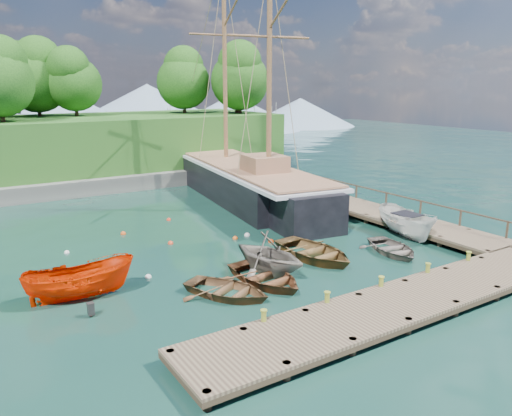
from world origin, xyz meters
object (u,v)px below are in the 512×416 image
at_px(rowboat_3, 392,253).
at_px(cabin_boat_white, 406,237).
at_px(rowboat_0, 227,296).
at_px(rowboat_1, 269,273).
at_px(schooner, 246,184).
at_px(rowboat_2, 265,283).
at_px(rowboat_4, 314,259).
at_px(motorboat_orange, 81,298).

distance_m(rowboat_3, cabin_boat_white, 3.44).
bearing_deg(rowboat_0, rowboat_3, -28.04).
xyz_separation_m(rowboat_1, schooner, (7.39, 14.30, 1.22)).
relative_size(rowboat_2, cabin_boat_white, 0.88).
bearing_deg(rowboat_4, motorboat_orange, 167.69).
xyz_separation_m(rowboat_1, cabin_boat_white, (10.32, 0.46, 0.00)).
bearing_deg(motorboat_orange, rowboat_1, -95.58).
xyz_separation_m(motorboat_orange, cabin_boat_white, (18.83, -1.37, 0.00)).
xyz_separation_m(cabin_boat_white, schooner, (-2.93, 13.84, 1.22)).
distance_m(rowboat_0, rowboat_3, 10.40).
distance_m(rowboat_2, cabin_boat_white, 11.31).
bearing_deg(rowboat_4, rowboat_1, -178.34).
relative_size(cabin_boat_white, schooner, 0.17).
bearing_deg(rowboat_1, cabin_boat_white, -11.83).
relative_size(rowboat_1, schooner, 0.14).
bearing_deg(motorboat_orange, rowboat_2, -104.07).
bearing_deg(rowboat_1, schooner, 48.30).
height_order(rowboat_2, motorboat_orange, motorboat_orange).
bearing_deg(rowboat_2, rowboat_3, -7.94).
height_order(rowboat_0, schooner, schooner).
height_order(rowboat_0, rowboat_3, rowboat_0).
height_order(rowboat_0, rowboat_2, rowboat_2).
height_order(rowboat_2, schooner, schooner).
relative_size(rowboat_3, cabin_boat_white, 0.76).
xyz_separation_m(rowboat_0, motorboat_orange, (-5.43, 3.18, 0.00)).
height_order(rowboat_3, cabin_boat_white, cabin_boat_white).
height_order(rowboat_2, cabin_boat_white, cabin_boat_white).
distance_m(rowboat_2, rowboat_4, 4.27).
bearing_deg(schooner, rowboat_1, -108.98).
bearing_deg(cabin_boat_white, motorboat_orange, -169.96).
bearing_deg(rowboat_0, rowboat_1, -5.04).
bearing_deg(schooner, rowboat_2, -110.01).
xyz_separation_m(rowboat_3, schooner, (0.07, 15.53, 1.22)).
relative_size(rowboat_1, rowboat_3, 1.09).
bearing_deg(rowboat_0, cabin_boat_white, -21.04).
bearing_deg(rowboat_3, motorboat_orange, -175.72).
xyz_separation_m(rowboat_4, motorboat_orange, (-11.65, 1.45, 0.00)).
distance_m(rowboat_4, schooner, 14.61).
xyz_separation_m(rowboat_0, schooner, (10.47, 15.65, 1.22)).
height_order(rowboat_0, cabin_boat_white, cabin_boat_white).
height_order(rowboat_4, motorboat_orange, motorboat_orange).
xyz_separation_m(rowboat_2, schooner, (8.28, 15.34, 1.22)).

